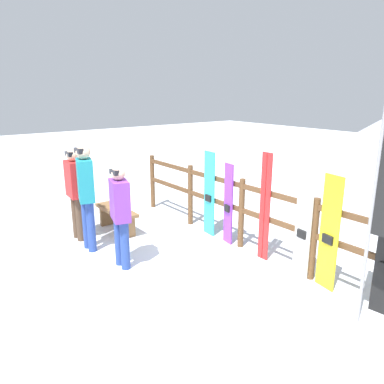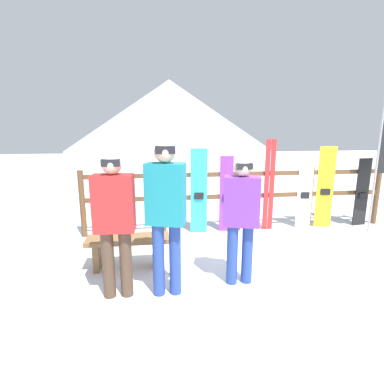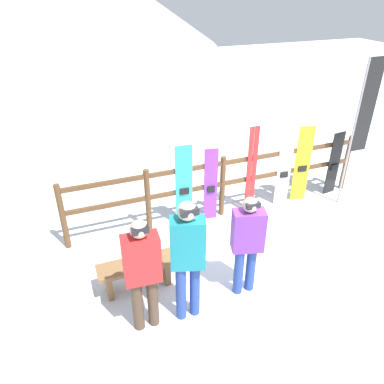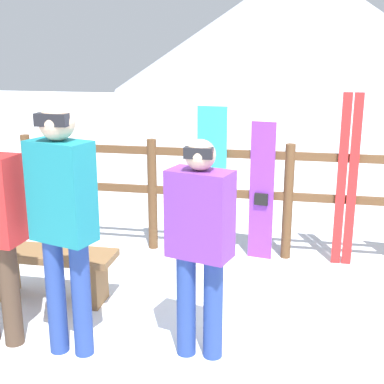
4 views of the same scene
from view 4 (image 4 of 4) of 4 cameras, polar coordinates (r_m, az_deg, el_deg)
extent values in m
plane|color=white|center=(4.29, 9.30, -14.98)|extent=(40.00, 40.00, 0.00)
cone|color=#B2BCD1|center=(27.33, 11.51, 16.99)|extent=(18.00, 18.00, 6.00)
cylinder|color=brown|center=(6.25, -16.99, 0.39)|extent=(0.10, 0.10, 1.20)
cylinder|color=brown|center=(5.73, -4.24, -0.31)|extent=(0.10, 0.10, 1.20)
cylinder|color=brown|center=(5.54, 10.19, -1.08)|extent=(0.10, 0.10, 1.20)
cube|color=brown|center=(5.52, 10.22, -0.48)|extent=(5.72, 0.05, 0.08)
cube|color=brown|center=(5.42, 10.43, 3.80)|extent=(5.72, 0.05, 0.08)
cube|color=brown|center=(4.77, -14.90, -6.45)|extent=(1.13, 0.36, 0.06)
cube|color=brown|center=(5.05, -19.11, -8.32)|extent=(0.08, 0.29, 0.39)
cube|color=brown|center=(4.70, -9.98, -9.48)|extent=(0.08, 0.29, 0.39)
cylinder|color=#4C3828|center=(4.18, -18.80, -10.27)|extent=(0.14, 0.14, 0.80)
cylinder|color=navy|center=(3.98, -14.30, -10.72)|extent=(0.14, 0.14, 0.87)
cylinder|color=navy|center=(3.91, -11.71, -11.07)|extent=(0.14, 0.14, 0.87)
cube|color=teal|center=(3.67, -13.75, 0.04)|extent=(0.48, 0.35, 0.69)
sphere|color=#D8B293|center=(3.58, -14.22, 7.17)|extent=(0.23, 0.23, 0.23)
cube|color=black|center=(3.51, -14.74, 7.47)|extent=(0.21, 0.08, 0.08)
cylinder|color=navy|center=(3.86, -0.62, -11.98)|extent=(0.14, 0.14, 0.76)
cylinder|color=navy|center=(3.83, 2.26, -12.23)|extent=(0.14, 0.14, 0.76)
cube|color=#723399|center=(3.58, 0.86, -2.38)|extent=(0.47, 0.34, 0.60)
sphere|color=#D8B293|center=(3.47, 0.88, 3.98)|extent=(0.21, 0.21, 0.21)
cube|color=black|center=(3.41, 0.70, 4.20)|extent=(0.19, 0.07, 0.07)
cube|color=#2DBFCC|center=(5.50, 2.11, 0.99)|extent=(0.30, 0.05, 1.57)
cube|color=black|center=(5.49, 2.06, 0.13)|extent=(0.17, 0.05, 0.12)
cube|color=purple|center=(5.46, 7.43, 0.02)|extent=(0.25, 0.07, 1.43)
cube|color=black|center=(5.45, 7.39, -0.78)|extent=(0.14, 0.05, 0.12)
cube|color=red|center=(5.44, 15.65, 1.12)|extent=(0.09, 0.02, 1.73)
cube|color=red|center=(5.45, 16.75, 1.06)|extent=(0.09, 0.02, 1.73)
camera|label=1|loc=(4.36, 89.56, 6.57)|focal=35.00mm
camera|label=2|loc=(1.67, -78.19, -5.09)|focal=28.00mm
camera|label=3|loc=(3.31, -92.89, 34.11)|focal=35.00mm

